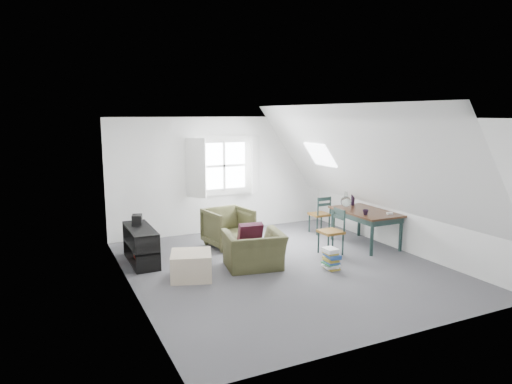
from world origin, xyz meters
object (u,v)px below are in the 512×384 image
dining_table (366,215)px  dining_chair_far (320,214)px  magazine_stack (331,259)px  ottoman (191,265)px  dining_chair_near (332,231)px  armchair_near (254,268)px  media_shelf (141,247)px  armchair_far (228,246)px

dining_table → dining_chair_far: 1.20m
dining_table → magazine_stack: dining_table is taller
ottoman → dining_table: size_ratio=0.45×
ottoman → dining_chair_near: dining_chair_near is taller
armchair_near → dining_chair_far: (2.27, 1.44, 0.43)m
dining_chair_far → dining_chair_near: (-0.62, -1.35, 0.01)m
dining_chair_far → magazine_stack: 2.35m
magazine_stack → media_shelf: bearing=148.9°
armchair_near → armchair_far: size_ratio=1.15×
armchair_near → ottoman: bearing=10.5°
dining_chair_near → armchair_far: bearing=-150.7°
ottoman → media_shelf: (-0.55, 1.09, 0.07)m
ottoman → dining_chair_far: 3.67m
armchair_near → dining_chair_near: (1.64, 0.09, 0.44)m
dining_table → media_shelf: dining_table is taller
ottoman → dining_table: (3.66, 0.31, 0.39)m
armchair_far → dining_chair_far: dining_chair_far is taller
armchair_far → media_shelf: (-1.75, -0.30, 0.28)m
dining_table → magazine_stack: size_ratio=3.88×
dining_chair_far → media_shelf: bearing=-7.1°
ottoman → armchair_far: bearing=49.5°
dining_chair_near → media_shelf: (-3.29, 0.99, -0.16)m
armchair_near → dining_chair_near: size_ratio=1.13×
armchair_far → dining_chair_near: 2.06m
dining_chair_far → magazine_stack: bearing=48.7°
armchair_far → magazine_stack: size_ratio=2.32×
dining_table → dining_chair_near: dining_chair_near is taller
ottoman → dining_chair_far: size_ratio=0.76×
armchair_near → media_shelf: (-1.65, 1.08, 0.28)m
dining_table → media_shelf: bearing=168.3°
dining_chair_far → dining_chair_near: 1.49m
dining_table → dining_chair_near: 0.96m
ottoman → dining_chair_near: 2.75m
media_shelf → magazine_stack: 3.26m
armchair_near → ottoman: size_ratio=1.52×
armchair_far → dining_chair_near: (1.55, -1.29, 0.44)m
dining_chair_near → media_shelf: 3.44m
armchair_far → ottoman: bearing=-138.9°
dining_chair_far → media_shelf: dining_chair_far is taller
ottoman → magazine_stack: bearing=-14.8°
armchair_far → ottoman: 1.85m
armchair_far → dining_chair_near: bearing=-48.1°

